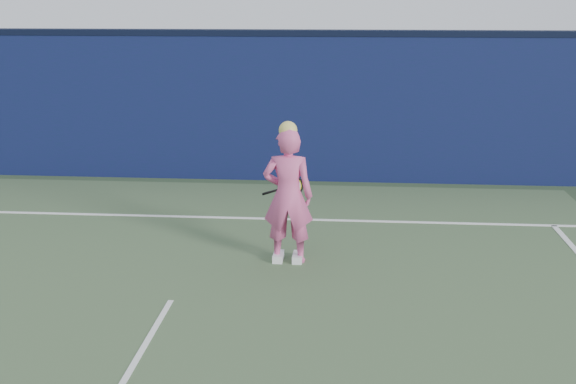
{
  "coord_description": "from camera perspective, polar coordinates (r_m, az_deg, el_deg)",
  "views": [
    {
      "loc": [
        1.83,
        -6.01,
        3.16
      ],
      "look_at": [
        1.15,
        2.32,
        0.88
      ],
      "focal_mm": 45.0,
      "sensor_mm": 36.0,
      "label": 1
    }
  ],
  "objects": [
    {
      "name": "racket",
      "position": [
        9.11,
        0.2,
        0.41
      ],
      "size": [
        0.53,
        0.15,
        0.28
      ],
      "rotation": [
        0.0,
        0.0,
        0.05
      ],
      "color": "black",
      "rests_on": "ground"
    },
    {
      "name": "wall_cap",
      "position": [
        12.66,
        -3.75,
        12.46
      ],
      "size": [
        24.0,
        0.42,
        0.1
      ],
      "primitive_type": "cube",
      "color": "black",
      "rests_on": "backstop_wall"
    },
    {
      "name": "backstop_wall",
      "position": [
        12.78,
        -3.65,
        6.63
      ],
      "size": [
        24.0,
        0.4,
        2.5
      ],
      "primitive_type": "cube",
      "color": "#0D193A",
      "rests_on": "ground"
    },
    {
      "name": "ground",
      "position": [
        7.03,
        -11.19,
        -11.77
      ],
      "size": [
        80.0,
        80.0,
        0.0
      ],
      "primitive_type": "plane",
      "color": "#2A3F26",
      "rests_on": "ground"
    },
    {
      "name": "court_lines",
      "position": [
        6.75,
        -11.96,
        -12.93
      ],
      "size": [
        11.0,
        12.04,
        0.01
      ],
      "color": "white",
      "rests_on": "court_surface"
    },
    {
      "name": "player",
      "position": [
        8.67,
        0.0,
        -0.28
      ],
      "size": [
        0.61,
        0.41,
        1.74
      ],
      "rotation": [
        0.0,
        0.0,
        3.13
      ],
      "color": "#DC5590",
      "rests_on": "ground"
    }
  ]
}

